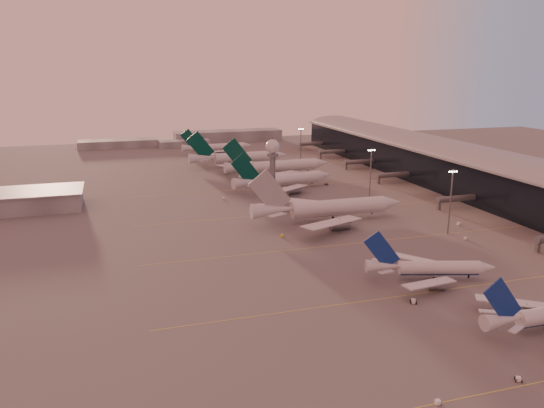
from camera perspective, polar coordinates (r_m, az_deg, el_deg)
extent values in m
plane|color=#535150|center=(142.01, 12.70, -11.66)|extent=(700.00, 700.00, 0.00)
cube|color=gold|center=(165.20, 20.17, -8.37)|extent=(180.00, 0.25, 0.02)
cube|color=gold|center=(200.20, 12.49, -3.77)|extent=(180.00, 0.25, 0.02)
cube|color=gold|center=(238.58, 7.23, -0.54)|extent=(180.00, 0.25, 0.02)
cube|color=gold|center=(283.52, 3.12, 1.99)|extent=(180.00, 0.25, 0.02)
cube|color=black|center=(284.89, 20.94, 2.94)|extent=(36.00, 360.00, 18.00)
cylinder|color=gray|center=(283.35, 21.11, 4.72)|extent=(10.08, 360.00, 10.08)
cube|color=gray|center=(283.32, 21.11, 4.76)|extent=(40.00, 362.00, 0.80)
cube|color=slate|center=(203.57, 26.70, -4.07)|extent=(1.20, 1.20, 4.40)
cylinder|color=slate|center=(251.69, 19.46, 0.58)|extent=(22.00, 2.80, 2.80)
cube|color=slate|center=(246.51, 17.54, -0.10)|extent=(1.20, 1.20, 4.40)
cylinder|color=slate|center=(297.31, 13.14, 3.10)|extent=(22.00, 2.80, 2.80)
cube|color=slate|center=(292.94, 11.41, 2.57)|extent=(1.20, 1.20, 4.40)
cylinder|color=slate|center=(333.61, 9.55, 4.52)|extent=(22.00, 2.80, 2.80)
cube|color=slate|center=(329.72, 7.97, 4.05)|extent=(1.20, 1.20, 4.40)
cylinder|color=slate|center=(371.11, 6.67, 5.63)|extent=(22.00, 2.80, 2.80)
cube|color=slate|center=(367.62, 5.23, 5.22)|extent=(1.20, 1.20, 4.40)
cylinder|color=slate|center=(407.64, 4.42, 6.50)|extent=(22.00, 2.80, 2.80)
cube|color=slate|center=(404.47, 3.09, 6.12)|extent=(1.20, 1.20, 4.40)
cylinder|color=slate|center=(245.59, 0.06, 2.65)|extent=(2.60, 2.60, 22.00)
cylinder|color=slate|center=(243.45, 0.06, 5.30)|extent=(5.20, 5.20, 1.20)
sphere|color=silver|center=(242.85, 0.06, 6.21)|extent=(6.40, 6.40, 6.40)
cylinder|color=slate|center=(242.33, 0.07, 7.07)|extent=(0.16, 0.16, 2.00)
cylinder|color=slate|center=(209.97, 18.64, 0.21)|extent=(0.56, 0.56, 25.00)
cube|color=slate|center=(207.46, 18.91, 3.42)|extent=(3.60, 0.25, 0.25)
sphere|color=#FFEABF|center=(206.66, 18.56, 3.30)|extent=(0.56, 0.56, 0.56)
sphere|color=#FFEABF|center=(207.24, 18.78, 3.31)|extent=(0.56, 0.56, 0.56)
sphere|color=#FFEABF|center=(207.82, 19.01, 3.32)|extent=(0.56, 0.56, 0.56)
sphere|color=#FFEABF|center=(208.41, 19.23, 3.33)|extent=(0.56, 0.56, 0.56)
cylinder|color=slate|center=(253.06, 10.54, 3.11)|extent=(0.56, 0.56, 25.00)
cube|color=slate|center=(250.98, 10.67, 5.79)|extent=(3.60, 0.25, 0.25)
sphere|color=#FFEABF|center=(250.36, 10.36, 5.69)|extent=(0.56, 0.56, 0.56)
sphere|color=#FFEABF|center=(250.81, 10.56, 5.70)|extent=(0.56, 0.56, 0.56)
sphere|color=#FFEABF|center=(251.27, 10.77, 5.71)|extent=(0.56, 0.56, 0.56)
sphere|color=#FFEABF|center=(251.74, 10.97, 5.71)|extent=(0.56, 0.56, 0.56)
cylinder|color=slate|center=(333.49, 3.11, 6.09)|extent=(0.56, 0.56, 25.00)
cube|color=slate|center=(331.91, 3.14, 8.14)|extent=(3.60, 0.25, 0.25)
sphere|color=#FFEABF|center=(331.45, 2.89, 8.06)|extent=(0.56, 0.56, 0.56)
sphere|color=#FFEABF|center=(331.79, 3.06, 8.06)|extent=(0.56, 0.56, 0.56)
sphere|color=#FFEABF|center=(332.13, 3.22, 8.07)|extent=(0.56, 0.56, 0.56)
sphere|color=#FFEABF|center=(332.48, 3.38, 8.07)|extent=(0.56, 0.56, 0.56)
cube|color=slate|center=(433.71, -16.21, 6.25)|extent=(60.00, 18.00, 6.00)
cube|color=slate|center=(453.55, -4.75, 7.32)|extent=(90.00, 20.00, 9.00)
cube|color=slate|center=(427.46, -9.44, 6.45)|extent=(40.00, 15.00, 5.00)
cone|color=silver|center=(138.05, 23.47, -11.62)|extent=(10.02, 4.16, 4.05)
cube|color=silver|center=(152.06, 24.29, -9.76)|extent=(17.02, 11.75, 1.27)
cylinder|color=slate|center=(153.05, 25.63, -10.52)|extent=(4.63, 2.68, 2.63)
cube|color=slate|center=(152.59, 25.68, -10.13)|extent=(0.32, 0.27, 1.62)
cube|color=navy|center=(135.70, 23.52, -9.76)|extent=(11.12, 0.50, 12.07)
cube|color=silver|center=(134.96, 24.74, -12.33)|extent=(4.90, 3.53, 0.27)
cube|color=silver|center=(141.17, 22.29, -10.86)|extent=(4.89, 3.61, 0.27)
cylinder|color=silver|center=(166.56, 17.53, -6.73)|extent=(24.03, 10.67, 4.06)
cylinder|color=navy|center=(166.88, 17.50, -7.02)|extent=(23.25, 9.44, 2.92)
cone|color=silver|center=(171.46, 22.08, -6.52)|extent=(5.58, 5.21, 4.06)
cone|color=silver|center=(161.98, 11.80, -6.75)|extent=(10.74, 6.73, 4.06)
cube|color=silver|center=(156.26, 16.55, -8.37)|extent=(17.71, 7.36, 1.28)
cylinder|color=slate|center=(159.90, 17.27, -8.61)|extent=(5.18, 3.84, 2.64)
cube|color=slate|center=(159.46, 17.30, -8.23)|extent=(0.38, 0.35, 1.62)
cube|color=silver|center=(174.08, 14.67, -5.83)|extent=(15.11, 14.95, 1.28)
cylinder|color=slate|center=(173.38, 15.77, -6.64)|extent=(5.18, 3.84, 2.64)
cube|color=slate|center=(172.98, 15.79, -6.29)|extent=(0.38, 0.35, 1.62)
cube|color=navy|center=(160.13, 11.71, -5.09)|extent=(10.79, 3.52, 12.10)
cube|color=silver|center=(157.77, 12.16, -7.33)|extent=(4.84, 2.47, 0.27)
cube|color=silver|center=(166.16, 11.48, -6.14)|extent=(4.57, 4.40, 0.27)
cylinder|color=black|center=(170.54, 20.38, -7.47)|extent=(0.53, 0.53, 1.07)
cylinder|color=black|center=(169.04, 16.59, -7.32)|extent=(1.28, 0.85, 1.18)
cylinder|color=black|center=(164.89, 17.06, -7.93)|extent=(1.28, 0.85, 1.18)
cylinder|color=silver|center=(220.49, 7.17, -0.63)|extent=(40.49, 6.81, 6.31)
cylinder|color=silver|center=(220.86, 7.16, -0.99)|extent=(39.66, 5.03, 4.55)
cone|color=silver|center=(230.93, 12.67, -0.18)|extent=(7.90, 6.41, 6.31)
cone|color=silver|center=(210.79, 0.00, -1.01)|extent=(17.02, 6.52, 6.31)
cube|color=silver|center=(202.20, 6.47, -2.35)|extent=(28.86, 19.28, 1.88)
cylinder|color=slate|center=(208.30, 7.27, -2.60)|extent=(7.87, 4.20, 4.10)
cube|color=slate|center=(207.88, 7.29, -2.22)|extent=(0.31, 0.26, 2.53)
cube|color=silver|center=(232.34, 3.29, -0.03)|extent=(28.67, 19.82, 1.88)
cylinder|color=slate|center=(231.06, 4.75, -0.80)|extent=(7.87, 4.20, 4.10)
cube|color=slate|center=(230.68, 4.76, -0.45)|extent=(0.31, 0.26, 2.53)
cube|color=#94979B|center=(208.67, -0.23, 0.95)|extent=(17.51, 0.57, 18.74)
cube|color=silver|center=(203.45, 0.52, -1.54)|extent=(8.33, 6.00, 0.25)
cube|color=silver|center=(217.91, -0.67, -0.44)|extent=(8.31, 6.13, 0.25)
cylinder|color=black|center=(227.91, 10.69, -1.28)|extent=(0.51, 0.51, 1.02)
cylinder|color=black|center=(222.26, 6.14, -1.50)|extent=(1.13, 0.52, 1.12)
cylinder|color=black|center=(218.30, 6.58, -1.81)|extent=(1.13, 0.52, 1.12)
cylinder|color=silver|center=(275.41, 1.97, 2.47)|extent=(35.49, 12.14, 5.65)
cylinder|color=silver|center=(275.68, 1.96, 2.21)|extent=(34.51, 10.45, 4.07)
cone|color=silver|center=(286.17, 5.61, 2.88)|extent=(7.73, 6.83, 5.65)
cone|color=silver|center=(264.05, -2.73, 2.09)|extent=(15.50, 8.31, 5.65)
cube|color=silver|center=(258.96, 1.92, 1.46)|extent=(23.53, 20.55, 1.67)
cylinder|color=slate|center=(264.52, 2.35, 1.22)|extent=(7.35, 4.88, 3.68)
cube|color=slate|center=(264.21, 2.36, 1.50)|extent=(0.33, 0.29, 2.26)
cube|color=silver|center=(284.31, -1.02, 2.66)|extent=(26.06, 13.15, 1.67)
cylinder|color=slate|center=(283.70, 0.07, 2.16)|extent=(7.35, 4.88, 3.68)
cube|color=slate|center=(283.42, 0.07, 2.42)|extent=(0.33, 0.29, 2.26)
cube|color=#03362D|center=(262.36, -2.89, 3.51)|extent=(15.34, 3.26, 16.73)
cube|color=silver|center=(257.93, -2.14, 1.83)|extent=(6.96, 6.10, 0.24)
cube|color=silver|center=(269.94, -3.39, 2.39)|extent=(7.21, 4.23, 0.24)
cylinder|color=black|center=(282.87, 4.31, 2.04)|extent=(0.49, 0.49, 0.97)
cylinder|color=black|center=(276.63, 1.23, 1.80)|extent=(1.14, 0.68, 1.07)
cylinder|color=black|center=(272.98, 1.67, 1.62)|extent=(1.14, 0.68, 1.07)
cylinder|color=silver|center=(309.66, 1.35, 3.93)|extent=(39.29, 8.12, 6.30)
cylinder|color=silver|center=(309.92, 1.35, 3.67)|extent=(38.43, 6.32, 4.53)
cone|color=silver|center=(318.63, 5.28, 4.18)|extent=(7.84, 6.64, 6.30)
cone|color=silver|center=(300.84, -3.59, 3.74)|extent=(16.65, 7.06, 6.30)
cube|color=silver|center=(291.46, 0.74, 3.03)|extent=(27.72, 20.11, 1.86)
cylinder|color=slate|center=(297.20, 1.34, 2.75)|extent=(7.74, 4.44, 4.09)
cube|color=slate|center=(296.90, 1.34, 3.03)|extent=(0.34, 0.29, 2.52)
cube|color=silver|center=(321.86, -1.30, 4.14)|extent=(28.43, 18.05, 1.86)
cylinder|color=slate|center=(320.26, -0.27, 3.62)|extent=(7.74, 4.44, 4.09)
cube|color=slate|center=(319.98, -0.27, 3.88)|extent=(0.34, 0.29, 2.52)
cube|color=#03362D|center=(299.29, -3.76, 5.14)|extent=(17.32, 1.19, 18.63)
cube|color=silver|center=(293.61, -3.23, 3.50)|extent=(7.99, 6.11, 0.27)
cube|color=silver|center=(307.88, -4.03, 4.01)|extent=(8.06, 5.59, 0.27)
cylinder|color=black|center=(315.94, 3.86, 3.39)|extent=(0.54, 0.54, 1.09)
cylinder|color=black|center=(311.50, 0.65, 3.27)|extent=(1.22, 0.60, 1.19)
cylinder|color=black|center=(307.11, 0.96, 3.11)|extent=(1.22, 0.60, 1.19)
cylinder|color=silver|center=(339.22, -2.88, 4.87)|extent=(39.60, 7.84, 6.35)
cylinder|color=silver|center=(339.47, -2.87, 4.63)|extent=(38.75, 6.03, 4.57)
cone|color=silver|center=(346.45, 0.87, 5.09)|extent=(7.86, 6.64, 6.35)
cone|color=silver|center=(332.46, -7.52, 4.70)|extent=(16.75, 6.97, 6.35)
cube|color=silver|center=(321.12, -3.70, 4.09)|extent=(28.05, 20.10, 1.88)
cylinder|color=slate|center=(326.59, -3.07, 3.82)|extent=(7.77, 4.41, 4.13)
cube|color=slate|center=(326.31, -3.07, 4.08)|extent=(0.34, 0.29, 2.54)
cube|color=silver|center=(352.68, -5.16, 5.02)|extent=(28.63, 18.43, 1.88)
cylinder|color=slate|center=(350.57, -4.22, 4.55)|extent=(7.77, 4.41, 4.13)
cube|color=slate|center=(350.31, -4.23, 4.79)|extent=(0.34, 0.29, 2.54)
cube|color=#03362D|center=(331.08, -7.71, 5.98)|extent=(17.48, 1.04, 18.80)
cube|color=silver|center=(325.02, -7.29, 4.50)|extent=(8.07, 6.12, 0.27)
cube|color=silver|center=(339.74, -7.83, 4.93)|extent=(8.13, 5.70, 0.27)
cylinder|color=black|center=(344.34, -0.47, 4.36)|extent=(0.55, 0.55, 1.10)
cylinder|color=black|center=(341.32, -3.50, 4.25)|extent=(1.22, 0.59, 1.20)
cylinder|color=black|center=(336.76, -3.27, 4.12)|extent=(1.22, 0.59, 1.20)
cylinder|color=silver|center=(390.26, -5.38, 5.98)|extent=(32.32, 7.37, 5.17)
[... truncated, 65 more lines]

